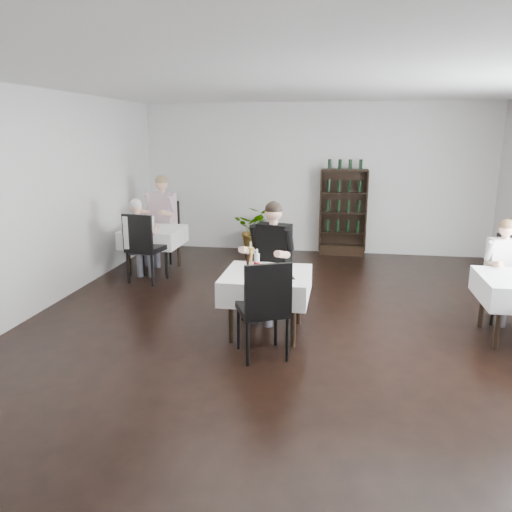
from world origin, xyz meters
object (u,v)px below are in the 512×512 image
Objects in this scene: diner_main at (271,252)px; main_table at (267,285)px; potted_tree at (258,230)px; wine_shelf at (343,213)px.

main_table is at bearing -87.09° from diner_main.
potted_tree is at bearing 100.87° from main_table.
diner_main is (-0.03, 0.53, 0.28)m from main_table.
diner_main is at bearing -103.78° from wine_shelf.
diner_main is at bearing -77.97° from potted_tree.
diner_main is (-0.93, -3.78, 0.06)m from wine_shelf.
potted_tree is at bearing 102.03° from diner_main.
wine_shelf is at bearing 76.22° from diner_main.
wine_shelf is 4.41m from main_table.
wine_shelf is 1.74m from potted_tree.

